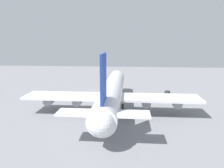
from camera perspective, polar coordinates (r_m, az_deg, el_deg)
ground_plane at (r=71.74m, az=-0.00°, el=-7.17°), size 239.35×239.35×0.00m
cargo_airplane at (r=69.84m, az=-0.01°, el=-2.22°), size 59.84×54.81×20.31m
catering_truck at (r=91.70m, az=15.09°, el=-2.64°), size 4.16×4.90×2.46m
safety_cone_nose at (r=97.42m, az=2.10°, el=-1.92°), size 0.43×0.43×0.61m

